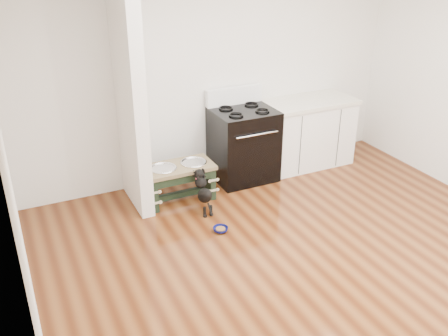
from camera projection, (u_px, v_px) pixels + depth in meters
ground at (325, 274)px, 4.68m from camera, size 5.00×5.00×0.00m
room_shell at (342, 110)px, 3.99m from camera, size 5.00×5.00×5.00m
partition_wall at (130, 92)px, 5.36m from camera, size 0.15×0.80×2.70m
oven_range at (243, 143)px, 6.33m from camera, size 0.76×0.69×1.14m
cabinet_run at (307, 133)px, 6.74m from camera, size 1.24×0.64×0.91m
dog_feeder at (179, 176)px, 5.85m from camera, size 0.81×0.43×0.46m
puppy at (203, 190)px, 5.62m from camera, size 0.14×0.42×0.50m
floor_bowl at (221, 230)px, 5.34m from camera, size 0.18×0.18×0.05m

